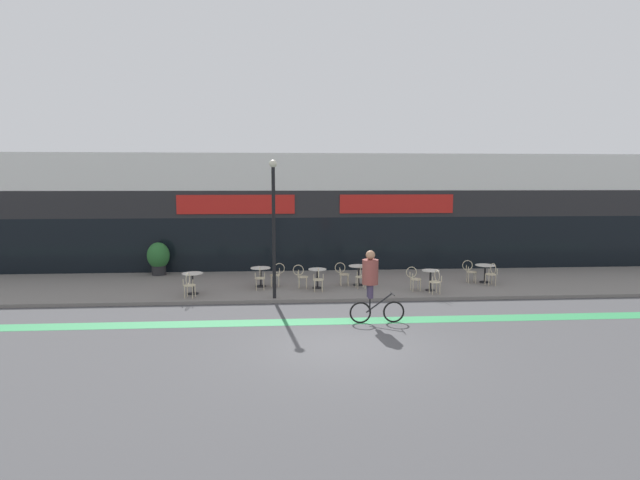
# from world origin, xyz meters

# --- Properties ---
(ground_plane) EXTENTS (120.00, 120.00, 0.00)m
(ground_plane) POSITION_xyz_m (0.00, 0.00, 0.00)
(ground_plane) COLOR #424244
(sidewalk_slab) EXTENTS (40.00, 5.50, 0.12)m
(sidewalk_slab) POSITION_xyz_m (0.00, 7.25, 0.06)
(sidewalk_slab) COLOR slate
(sidewalk_slab) RESTS_ON ground
(storefront_facade) EXTENTS (40.00, 4.06, 5.37)m
(storefront_facade) POSITION_xyz_m (0.00, 11.96, 2.67)
(storefront_facade) COLOR silver
(storefront_facade) RESTS_ON ground
(bike_lane_stripe) EXTENTS (36.00, 0.70, 0.01)m
(bike_lane_stripe) POSITION_xyz_m (0.00, 2.19, 0.00)
(bike_lane_stripe) COLOR #2D844C
(bike_lane_stripe) RESTS_ON ground
(bistro_table_0) EXTENTS (0.74, 0.74, 0.76)m
(bistro_table_0) POSITION_xyz_m (-4.76, 5.62, 0.67)
(bistro_table_0) COLOR black
(bistro_table_0) RESTS_ON sidewalk_slab
(bistro_table_1) EXTENTS (0.76, 0.76, 0.73)m
(bistro_table_1) POSITION_xyz_m (-2.39, 6.72, 0.65)
(bistro_table_1) COLOR black
(bistro_table_1) RESTS_ON sidewalk_slab
(bistro_table_2) EXTENTS (0.68, 0.68, 0.73)m
(bistro_table_2) POSITION_xyz_m (-0.24, 6.29, 0.64)
(bistro_table_2) COLOR black
(bistro_table_2) RESTS_ON sidewalk_slab
(bistro_table_3) EXTENTS (0.77, 0.77, 0.77)m
(bistro_table_3) POSITION_xyz_m (1.39, 6.70, 0.67)
(bistro_table_3) COLOR black
(bistro_table_3) RESTS_ON sidewalk_slab
(bistro_table_4) EXTENTS (0.64, 0.64, 0.76)m
(bistro_table_4) POSITION_xyz_m (3.91, 5.58, 0.66)
(bistro_table_4) COLOR black
(bistro_table_4) RESTS_ON sidewalk_slab
(bistro_table_5) EXTENTS (0.77, 0.77, 0.71)m
(bistro_table_5) POSITION_xyz_m (6.50, 6.86, 0.63)
(bistro_table_5) COLOR black
(bistro_table_5) RESTS_ON sidewalk_slab
(cafe_chair_0_near) EXTENTS (0.45, 0.60, 0.90)m
(cafe_chair_0_near) POSITION_xyz_m (-4.78, 5.00, 0.64)
(cafe_chair_0_near) COLOR beige
(cafe_chair_0_near) RESTS_ON sidewalk_slab
(cafe_chair_1_near) EXTENTS (0.42, 0.59, 0.90)m
(cafe_chair_1_near) POSITION_xyz_m (-2.39, 6.10, 0.64)
(cafe_chair_1_near) COLOR beige
(cafe_chair_1_near) RESTS_ON sidewalk_slab
(cafe_chair_1_side) EXTENTS (0.57, 0.40, 0.90)m
(cafe_chair_1_side) POSITION_xyz_m (-1.77, 6.72, 0.64)
(cafe_chair_1_side) COLOR beige
(cafe_chair_1_side) RESTS_ON sidewalk_slab
(cafe_chair_2_near) EXTENTS (0.41, 0.58, 0.90)m
(cafe_chair_2_near) POSITION_xyz_m (-0.24, 5.67, 0.64)
(cafe_chair_2_near) COLOR beige
(cafe_chair_2_near) RESTS_ON sidewalk_slab
(cafe_chair_2_side) EXTENTS (0.59, 0.44, 0.90)m
(cafe_chair_2_side) POSITION_xyz_m (-0.86, 6.30, 0.64)
(cafe_chair_2_side) COLOR beige
(cafe_chair_2_side) RESTS_ON sidewalk_slab
(cafe_chair_3_near) EXTENTS (0.43, 0.59, 0.90)m
(cafe_chair_3_near) POSITION_xyz_m (1.40, 6.08, 0.64)
(cafe_chair_3_near) COLOR beige
(cafe_chair_3_near) RESTS_ON sidewalk_slab
(cafe_chair_3_side) EXTENTS (0.58, 0.41, 0.90)m
(cafe_chair_3_side) POSITION_xyz_m (0.76, 6.71, 0.64)
(cafe_chair_3_side) COLOR beige
(cafe_chair_3_side) RESTS_ON sidewalk_slab
(cafe_chair_4_near) EXTENTS (0.45, 0.60, 0.90)m
(cafe_chair_4_near) POSITION_xyz_m (3.92, 4.96, 0.64)
(cafe_chair_4_near) COLOR beige
(cafe_chair_4_near) RESTS_ON sidewalk_slab
(cafe_chair_4_side) EXTENTS (0.58, 0.42, 0.90)m
(cafe_chair_4_side) POSITION_xyz_m (3.28, 5.58, 0.64)
(cafe_chair_4_side) COLOR beige
(cafe_chair_4_side) RESTS_ON sidewalk_slab
(cafe_chair_5_near) EXTENTS (0.44, 0.59, 0.90)m
(cafe_chair_5_near) POSITION_xyz_m (6.51, 6.24, 0.64)
(cafe_chair_5_near) COLOR beige
(cafe_chair_5_near) RESTS_ON sidewalk_slab
(cafe_chair_5_side) EXTENTS (0.60, 0.45, 0.90)m
(cafe_chair_5_side) POSITION_xyz_m (5.88, 6.87, 0.64)
(cafe_chair_5_side) COLOR beige
(cafe_chair_5_side) RESTS_ON sidewalk_slab
(planter_pot) EXTENTS (0.94, 0.94, 1.41)m
(planter_pot) POSITION_xyz_m (-6.88, 9.40, 0.88)
(planter_pot) COLOR #232326
(planter_pot) RESTS_ON sidewalk_slab
(lamp_post) EXTENTS (0.26, 0.26, 4.74)m
(lamp_post) POSITION_xyz_m (-1.83, 4.78, 2.88)
(lamp_post) COLOR black
(lamp_post) RESTS_ON sidewalk_slab
(cyclist_0) EXTENTS (1.64, 0.49, 2.16)m
(cyclist_0) POSITION_xyz_m (1.06, 1.94, 1.30)
(cyclist_0) COLOR black
(cyclist_0) RESTS_ON ground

